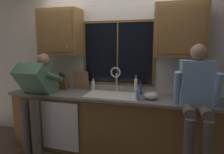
{
  "coord_description": "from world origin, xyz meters",
  "views": [
    {
      "loc": [
        0.84,
        -3.11,
        1.69
      ],
      "look_at": [
        0.02,
        -0.3,
        1.19
      ],
      "focal_mm": 32.23,
      "sensor_mm": 36.0,
      "label": 1
    }
  ],
  "objects_px": {
    "cutting_board": "(81,80)",
    "bottle_green_glass": "(141,89)",
    "bottle_tall_clear": "(136,85)",
    "bottle_amber_small": "(93,85)",
    "knife_block": "(64,83)",
    "soap_dispenser": "(138,95)",
    "person_standing": "(36,92)",
    "person_sitting_on_counter": "(197,92)",
    "mixing_bowl": "(151,96)"
  },
  "relations": [
    {
      "from": "knife_block",
      "to": "bottle_tall_clear",
      "type": "height_order",
      "value": "knife_block"
    },
    {
      "from": "knife_block",
      "to": "bottle_tall_clear",
      "type": "distance_m",
      "value": 1.2
    },
    {
      "from": "cutting_board",
      "to": "bottle_amber_small",
      "type": "xyz_separation_m",
      "value": [
        0.23,
        -0.02,
        -0.07
      ]
    },
    {
      "from": "person_sitting_on_counter",
      "to": "knife_block",
      "type": "height_order",
      "value": "person_sitting_on_counter"
    },
    {
      "from": "cutting_board",
      "to": "bottle_green_glass",
      "type": "relative_size",
      "value": 1.58
    },
    {
      "from": "person_sitting_on_counter",
      "to": "mixing_bowl",
      "type": "relative_size",
      "value": 5.85
    },
    {
      "from": "bottle_green_glass",
      "to": "bottle_amber_small",
      "type": "bearing_deg",
      "value": 177.41
    },
    {
      "from": "person_standing",
      "to": "mixing_bowl",
      "type": "height_order",
      "value": "person_standing"
    },
    {
      "from": "bottle_green_glass",
      "to": "mixing_bowl",
      "type": "bearing_deg",
      "value": -51.97
    },
    {
      "from": "person_sitting_on_counter",
      "to": "cutting_board",
      "type": "bearing_deg",
      "value": 164.43
    },
    {
      "from": "soap_dispenser",
      "to": "mixing_bowl",
      "type": "bearing_deg",
      "value": 28.41
    },
    {
      "from": "person_standing",
      "to": "bottle_amber_small",
      "type": "xyz_separation_m",
      "value": [
        0.74,
        0.5,
        0.05
      ]
    },
    {
      "from": "person_sitting_on_counter",
      "to": "bottle_tall_clear",
      "type": "bearing_deg",
      "value": 148.94
    },
    {
      "from": "soap_dispenser",
      "to": "bottle_amber_small",
      "type": "relative_size",
      "value": 0.91
    },
    {
      "from": "soap_dispenser",
      "to": "person_standing",
      "type": "bearing_deg",
      "value": -174.77
    },
    {
      "from": "person_sitting_on_counter",
      "to": "cutting_board",
      "type": "relative_size",
      "value": 4.02
    },
    {
      "from": "knife_block",
      "to": "person_sitting_on_counter",
      "type": "bearing_deg",
      "value": -10.8
    },
    {
      "from": "person_sitting_on_counter",
      "to": "knife_block",
      "type": "bearing_deg",
      "value": 169.2
    },
    {
      "from": "cutting_board",
      "to": "mixing_bowl",
      "type": "height_order",
      "value": "cutting_board"
    },
    {
      "from": "person_sitting_on_counter",
      "to": "bottle_green_glass",
      "type": "bearing_deg",
      "value": 149.65
    },
    {
      "from": "person_standing",
      "to": "person_sitting_on_counter",
      "type": "distance_m",
      "value": 2.27
    },
    {
      "from": "bottle_amber_small",
      "to": "mixing_bowl",
      "type": "bearing_deg",
      "value": -15.36
    },
    {
      "from": "person_standing",
      "to": "bottle_green_glass",
      "type": "xyz_separation_m",
      "value": [
        1.52,
        0.46,
        0.05
      ]
    },
    {
      "from": "mixing_bowl",
      "to": "bottle_tall_clear",
      "type": "bearing_deg",
      "value": 131.9
    },
    {
      "from": "person_standing",
      "to": "knife_block",
      "type": "distance_m",
      "value": 0.49
    },
    {
      "from": "knife_block",
      "to": "soap_dispenser",
      "type": "height_order",
      "value": "knife_block"
    },
    {
      "from": "person_standing",
      "to": "bottle_tall_clear",
      "type": "distance_m",
      "value": 1.54
    },
    {
      "from": "bottle_green_glass",
      "to": "knife_block",
      "type": "bearing_deg",
      "value": -177.77
    },
    {
      "from": "person_standing",
      "to": "person_sitting_on_counter",
      "type": "relative_size",
      "value": 1.21
    },
    {
      "from": "bottle_green_glass",
      "to": "bottle_tall_clear",
      "type": "height_order",
      "value": "bottle_tall_clear"
    },
    {
      "from": "soap_dispenser",
      "to": "bottle_tall_clear",
      "type": "height_order",
      "value": "bottle_tall_clear"
    },
    {
      "from": "soap_dispenser",
      "to": "bottle_green_glass",
      "type": "xyz_separation_m",
      "value": [
        -0.01,
        0.32,
        0.01
      ]
    },
    {
      "from": "knife_block",
      "to": "bottle_tall_clear",
      "type": "xyz_separation_m",
      "value": [
        1.19,
        0.11,
        0.01
      ]
    },
    {
      "from": "cutting_board",
      "to": "bottle_amber_small",
      "type": "distance_m",
      "value": 0.24
    },
    {
      "from": "bottle_green_glass",
      "to": "bottle_tall_clear",
      "type": "distance_m",
      "value": 0.11
    },
    {
      "from": "bottle_amber_small",
      "to": "bottle_green_glass",
      "type": "bearing_deg",
      "value": -2.59
    },
    {
      "from": "bottle_green_glass",
      "to": "bottle_amber_small",
      "type": "height_order",
      "value": "bottle_amber_small"
    },
    {
      "from": "mixing_bowl",
      "to": "soap_dispenser",
      "type": "height_order",
      "value": "soap_dispenser"
    },
    {
      "from": "mixing_bowl",
      "to": "knife_block",
      "type": "bearing_deg",
      "value": 172.95
    },
    {
      "from": "person_standing",
      "to": "knife_block",
      "type": "relative_size",
      "value": 4.76
    },
    {
      "from": "cutting_board",
      "to": "bottle_tall_clear",
      "type": "relative_size",
      "value": 1.08
    },
    {
      "from": "person_sitting_on_counter",
      "to": "soap_dispenser",
      "type": "bearing_deg",
      "value": 171.27
    },
    {
      "from": "cutting_board",
      "to": "mixing_bowl",
      "type": "bearing_deg",
      "value": -13.4
    },
    {
      "from": "person_standing",
      "to": "knife_block",
      "type": "bearing_deg",
      "value": 58.84
    },
    {
      "from": "person_sitting_on_counter",
      "to": "mixing_bowl",
      "type": "height_order",
      "value": "person_sitting_on_counter"
    },
    {
      "from": "bottle_amber_small",
      "to": "person_standing",
      "type": "bearing_deg",
      "value": -146.05
    },
    {
      "from": "mixing_bowl",
      "to": "bottle_green_glass",
      "type": "distance_m",
      "value": 0.29
    },
    {
      "from": "knife_block",
      "to": "bottle_amber_small",
      "type": "xyz_separation_m",
      "value": [
        0.49,
        0.09,
        -0.02
      ]
    },
    {
      "from": "cutting_board",
      "to": "bottle_tall_clear",
      "type": "bearing_deg",
      "value": 0.47
    },
    {
      "from": "soap_dispenser",
      "to": "bottle_amber_small",
      "type": "xyz_separation_m",
      "value": [
        -0.79,
        0.36,
        0.01
      ]
    }
  ]
}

